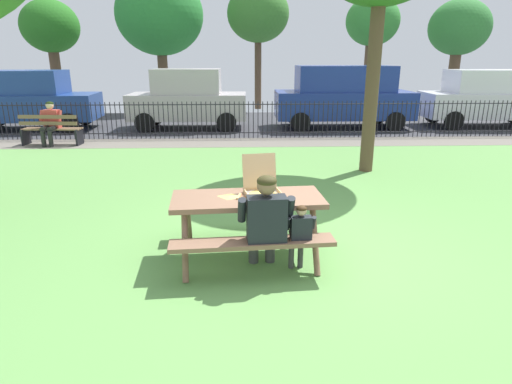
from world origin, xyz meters
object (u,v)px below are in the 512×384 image
(parked_car_left, at_px, (188,99))
(far_tree_center, at_px, (258,14))
(far_tree_left, at_px, (50,28))
(picnic_table_foreground, at_px, (248,210))
(pizza_slice_on_table, at_px, (232,196))
(parked_car_far_left, at_px, (28,99))
(far_tree_right, at_px, (459,29))
(person_on_park_bench, at_px, (50,121))
(pizza_box_open, at_px, (262,187))
(far_tree_midright, at_px, (372,24))
(park_bench_left, at_px, (51,130))
(parked_car_center, at_px, (343,95))
(far_tree_midleft, at_px, (160,15))
(child_at_table, at_px, (300,232))
(parked_car_right, at_px, (488,98))
(adult_at_table, at_px, (265,220))

(parked_car_left, relative_size, far_tree_center, 0.72)
(far_tree_left, bearing_deg, picnic_table_foreground, -62.04)
(pizza_slice_on_table, distance_m, parked_car_far_left, 12.19)
(far_tree_right, bearing_deg, person_on_park_bench, -151.06)
(pizza_box_open, xyz_separation_m, far_tree_midright, (5.84, 15.69, 2.92))
(far_tree_midright, bearing_deg, far_tree_left, 180.00)
(pizza_box_open, xyz_separation_m, far_tree_left, (-8.56, 15.69, 2.70))
(far_tree_center, relative_size, far_tree_right, 1.12)
(pizza_box_open, height_order, park_bench_left, pizza_box_open)
(pizza_box_open, xyz_separation_m, parked_car_far_left, (-7.31, 9.93, 0.15))
(pizza_slice_on_table, xyz_separation_m, parked_car_center, (3.69, 10.02, 0.32))
(park_bench_left, distance_m, far_tree_right, 17.85)
(far_tree_midleft, distance_m, far_tree_midright, 9.57)
(parked_car_left, xyz_separation_m, far_tree_right, (11.86, 5.76, 2.56))
(child_at_table, xyz_separation_m, far_tree_midleft, (-4.11, 16.28, 3.59))
(pizza_box_open, bearing_deg, park_bench_left, 127.42)
(picnic_table_foreground, bearing_deg, far_tree_left, 117.96)
(picnic_table_foreground, relative_size, park_bench_left, 1.17)
(parked_car_right, bearing_deg, pizza_slice_on_table, -131.20)
(far_tree_midleft, bearing_deg, picnic_table_foreground, -77.35)
(parked_car_far_left, bearing_deg, far_tree_left, 102.22)
(pizza_box_open, height_order, person_on_park_bench, pizza_box_open)
(picnic_table_foreground, relative_size, adult_at_table, 1.59)
(pizza_box_open, height_order, far_tree_midleft, far_tree_midleft)
(far_tree_center, bearing_deg, parked_car_far_left, -144.08)
(parked_car_left, bearing_deg, park_bench_left, -141.87)
(picnic_table_foreground, relative_size, pizza_slice_on_table, 6.94)
(parked_car_center, bearing_deg, parked_car_left, -180.00)
(parked_car_far_left, bearing_deg, picnic_table_foreground, -54.57)
(pizza_slice_on_table, distance_m, far_tree_midleft, 16.47)
(pizza_box_open, bearing_deg, parked_car_center, 71.51)
(picnic_table_foreground, height_order, far_tree_left, far_tree_left)
(person_on_park_bench, bearing_deg, far_tree_right, 28.94)
(pizza_slice_on_table, relative_size, person_on_park_bench, 0.23)
(picnic_table_foreground, xyz_separation_m, parked_car_center, (3.50, 10.02, 0.50))
(parked_car_left, bearing_deg, adult_at_table, -79.30)
(picnic_table_foreground, height_order, adult_at_table, adult_at_table)
(picnic_table_foreground, height_order, far_tree_midleft, far_tree_midleft)
(park_bench_left, bearing_deg, person_on_park_bench, 82.55)
(parked_car_center, bearing_deg, child_at_table, -105.59)
(parked_car_left, distance_m, far_tree_center, 7.07)
(person_on_park_bench, xyz_separation_m, far_tree_left, (-3.07, 8.50, 2.91))
(pizza_box_open, bearing_deg, far_tree_left, 118.60)
(far_tree_left, xyz_separation_m, far_tree_right, (18.44, 0.00, 0.01))
(parked_car_left, distance_m, parked_car_center, 5.30)
(person_on_park_bench, height_order, far_tree_midleft, far_tree_midleft)
(parked_car_left, bearing_deg, parked_car_center, 0.00)
(picnic_table_foreground, xyz_separation_m, far_tree_midright, (6.02, 15.79, 3.18))
(child_at_table, bearing_deg, parked_car_center, 74.41)
(parked_car_left, height_order, far_tree_center, far_tree_center)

